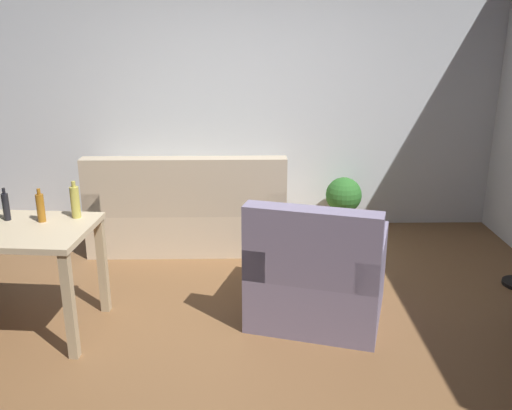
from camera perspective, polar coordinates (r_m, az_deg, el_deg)
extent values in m
cube|color=brown|center=(4.07, -1.30, -12.47)|extent=(5.20, 4.40, 0.02)
cube|color=silver|center=(5.75, -1.35, 11.02)|extent=(5.20, 0.10, 2.70)
cube|color=beige|center=(5.50, -6.64, -1.75)|extent=(1.80, 0.84, 0.40)
cube|color=#C0AD91|center=(5.04, -7.17, 1.85)|extent=(1.80, 0.16, 0.52)
cube|color=#C8B597|center=(5.39, 1.95, 1.39)|extent=(0.16, 0.84, 0.22)
cube|color=#C8B597|center=(5.55, -15.20, 1.25)|extent=(0.16, 0.84, 0.22)
cube|color=tan|center=(3.77, -18.26, -9.70)|extent=(0.07, 0.07, 0.72)
cube|color=tan|center=(4.29, -15.19, -5.92)|extent=(0.07, 0.07, 0.72)
cylinder|color=brown|center=(5.83, 8.68, -1.64)|extent=(0.24, 0.24, 0.22)
sphere|color=#2D6B28|center=(5.74, 8.82, 0.99)|extent=(0.36, 0.36, 0.36)
cube|color=gray|center=(4.19, 6.27, -8.35)|extent=(1.11, 1.07, 0.40)
cube|color=slate|center=(3.70, 5.60, -4.24)|extent=(0.91, 0.42, 0.52)
cube|color=gray|center=(4.03, 11.63, -4.92)|extent=(0.40, 0.85, 0.22)
cube|color=gray|center=(4.13, 1.35, -3.92)|extent=(0.40, 0.85, 0.22)
cylinder|color=black|center=(4.20, -23.86, -0.18)|extent=(0.05, 0.05, 0.19)
cylinder|color=black|center=(4.17, -24.06, 1.31)|extent=(0.02, 0.02, 0.04)
cylinder|color=#9E6019|center=(4.08, -20.86, -0.29)|extent=(0.05, 0.05, 0.19)
cylinder|color=#9E6019|center=(4.04, -21.04, 1.27)|extent=(0.02, 0.02, 0.04)
cylinder|color=#BCB24C|center=(4.08, -17.73, 0.26)|extent=(0.06, 0.06, 0.22)
cylinder|color=#BCB24C|center=(4.04, -17.91, 2.01)|extent=(0.03, 0.03, 0.04)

